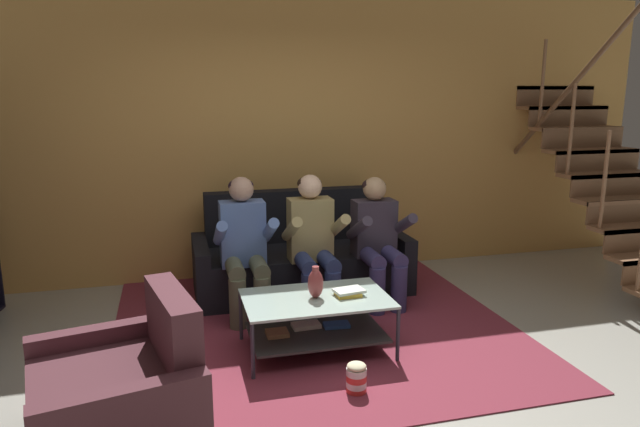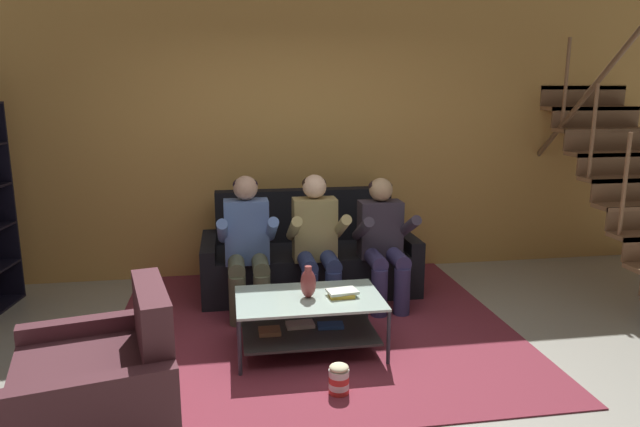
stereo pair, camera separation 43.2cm
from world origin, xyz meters
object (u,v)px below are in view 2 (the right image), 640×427
person_seated_middle (316,238)px  popcorn_tub (339,379)px  person_seated_right (383,238)px  couch (308,259)px  book_stack (342,293)px  vase (308,283)px  person_seated_left (247,241)px  coffee_table (308,315)px  armchair (101,384)px

person_seated_middle → popcorn_tub: bearing=-93.4°
person_seated_right → popcorn_tub: (-0.68, -1.48, -0.52)m
person_seated_middle → popcorn_tub: person_seated_middle is taller
couch → book_stack: bearing=-87.7°
couch → person_seated_middle: person_seated_middle is taller
vase → popcorn_tub: 0.78m
popcorn_tub → vase: bearing=99.0°
person_seated_left → coffee_table: person_seated_left is taller
person_seated_left → vase: bearing=-64.0°
vase → coffee_table: bearing=93.9°
person_seated_right → coffee_table: size_ratio=1.07×
couch → book_stack: couch is taller
person_seated_right → couch: bearing=138.5°
vase → popcorn_tub: bearing=-81.0°
armchair → vase: bearing=31.1°
book_stack → person_seated_left: bearing=127.5°
person_seated_left → armchair: bearing=-118.9°
couch → coffee_table: 1.36m
armchair → popcorn_tub: bearing=5.4°
person_seated_left → popcorn_tub: bearing=-71.0°
person_seated_middle → vase: person_seated_middle is taller
person_seated_middle → armchair: (-1.49, -1.61, -0.38)m
coffee_table → popcorn_tub: (0.10, -0.66, -0.17)m
person_seated_middle → vase: 0.86m
book_stack → person_seated_middle: bearing=93.7°
person_seated_middle → armchair: person_seated_middle is taller
person_seated_right → book_stack: size_ratio=4.85×
coffee_table → vase: vase is taller
person_seated_middle → book_stack: 0.87m
person_seated_right → vase: size_ratio=4.81×
couch → vase: (-0.19, -1.36, 0.23)m
person_seated_left → person_seated_middle: size_ratio=1.00×
couch → popcorn_tub: bearing=-92.5°
book_stack → armchair: armchair is taller
vase → person_seated_middle: bearing=77.1°
person_seated_middle → armchair: size_ratio=1.08×
book_stack → armchair: bearing=-153.6°
vase → book_stack: bearing=-4.0°
popcorn_tub → person_seated_middle: bearing=86.6°
coffee_table → book_stack: book_stack is taller
armchair → popcorn_tub: size_ratio=5.28×
couch → armchair: size_ratio=1.84×
couch → person_seated_left: person_seated_left is taller
person_seated_left → armchair: 1.88m
couch → person_seated_right: 0.86m
vase → armchair: 1.54m
person_seated_middle → vase: (-0.19, -0.83, -0.11)m
popcorn_tub → couch: bearing=87.5°
coffee_table → armchair: (-1.30, -0.79, -0.01)m
couch → vase: couch is taller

